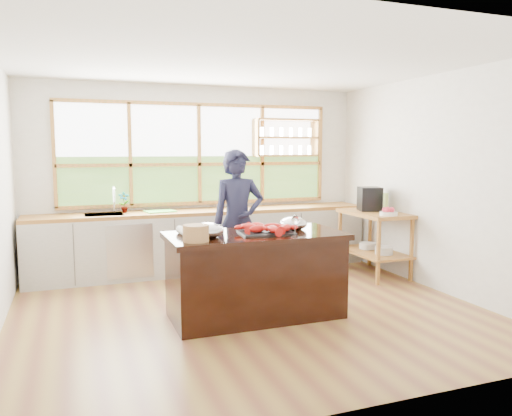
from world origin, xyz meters
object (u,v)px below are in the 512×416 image
island (255,275)px  cook (238,222)px  espresso_machine (370,199)px  wicker_basket (196,233)px

island → cook: cook is taller
cook → espresso_machine: (2.08, 0.33, 0.18)m
cook → wicker_basket: bearing=-122.7°
espresso_machine → wicker_basket: (-2.89, -1.49, -0.09)m
island → espresso_machine: (2.19, 1.23, 0.61)m
cook → wicker_basket: 1.41m
wicker_basket → cook: bearing=55.3°
cook → island: bearing=-94.7°
espresso_machine → wicker_basket: size_ratio=1.36×
cook → wicker_basket: cook is taller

